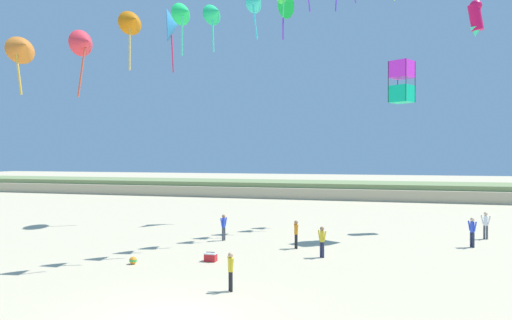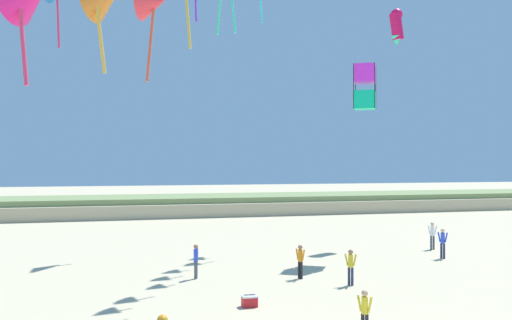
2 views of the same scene
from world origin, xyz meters
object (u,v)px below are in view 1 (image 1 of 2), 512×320
large_kite_outer_drift (283,6)px  large_kite_mid_trail (476,17)px  beach_cooler (211,257)px  beach_ball (133,260)px  person_far_right (224,225)px  person_near_right (322,240)px  large_kite_high_solo (172,25)px  person_far_center (231,269)px  person_near_left (296,232)px  person_far_left (486,223)px  person_mid_center (472,230)px  large_kite_low_lead (402,82)px

large_kite_outer_drift → large_kite_mid_trail: bearing=-2.7°
beach_cooler → beach_ball: beach_cooler is taller
person_far_right → large_kite_outer_drift: (1.49, 10.37, 16.56)m
person_near_right → large_kite_high_solo: bearing=142.9°
person_far_center → beach_ball: person_far_center is taller
person_near_left → person_far_center: size_ratio=1.06×
person_near_right → person_far_center: 7.25m
beach_cooler → large_kite_outer_drift: bearing=89.1°
person_near_right → large_kite_outer_drift: 21.92m
person_far_left → large_kite_outer_drift: (-14.08, 5.56, 16.51)m
beach_ball → person_far_left: bearing=33.6°
person_far_right → beach_cooler: size_ratio=2.78×
person_mid_center → large_kite_low_lead: (-3.74, 2.14, 8.88)m
person_mid_center → large_kite_high_solo: large_kite_high_solo is taller
large_kite_outer_drift → person_far_left: bearing=-21.5°
large_kite_high_solo → beach_cooler: 21.20m
person_mid_center → beach_ball: (-16.40, -8.70, -0.80)m
person_far_left → beach_cooler: size_ratio=2.95×
large_kite_low_lead → beach_cooler: (-9.29, -9.31, -9.66)m
person_mid_center → large_kite_low_lead: large_kite_low_lead is taller
person_mid_center → person_far_right: size_ratio=1.06×
person_near_right → beach_ball: person_near_right is taller
person_far_right → large_kite_high_solo: large_kite_high_solo is taller
person_far_right → large_kite_outer_drift: bearing=81.8°
large_kite_mid_trail → large_kite_high_solo: size_ratio=0.52×
person_far_right → beach_cooler: (1.24, -5.39, -0.72)m
person_mid_center → large_kite_mid_trail: 16.40m
person_mid_center → large_kite_mid_trail: (1.56, 7.91, 14.27)m
beach_ball → person_mid_center: bearing=27.9°
large_kite_low_lead → large_kite_high_solo: bearing=170.3°
person_mid_center → beach_ball: person_mid_center is taller
person_mid_center → large_kite_high_solo: (-21.02, 5.08, 14.58)m
person_mid_center → person_far_right: person_mid_center is taller
person_near_left → beach_cooler: (-3.48, -4.17, -0.70)m
person_near_left → large_kite_mid_trail: size_ratio=0.60×
person_far_center → beach_cooler: size_ratio=2.59×
person_near_right → person_mid_center: person_mid_center is taller
large_kite_mid_trail → beach_cooler: size_ratio=4.56×
beach_ball → beach_cooler: bearing=24.5°
person_near_left → large_kite_outer_drift: (-3.23, 11.59, 16.58)m
person_far_left → person_far_right: bearing=-162.8°
large_kite_mid_trail → person_mid_center: bearing=-101.2°
person_near_left → person_near_right: 2.53m
person_far_left → large_kite_high_solo: bearing=174.8°
person_near_right → beach_cooler: person_near_right is taller
person_near_left → large_kite_high_solo: 20.28m
person_near_right → beach_cooler: (-5.17, -2.29, -0.70)m
person_far_right → large_kite_low_lead: bearing=20.4°
person_far_left → large_kite_high_solo: (-22.32, 2.04, 14.58)m
person_far_center → beach_ball: (-5.91, 2.93, -0.68)m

